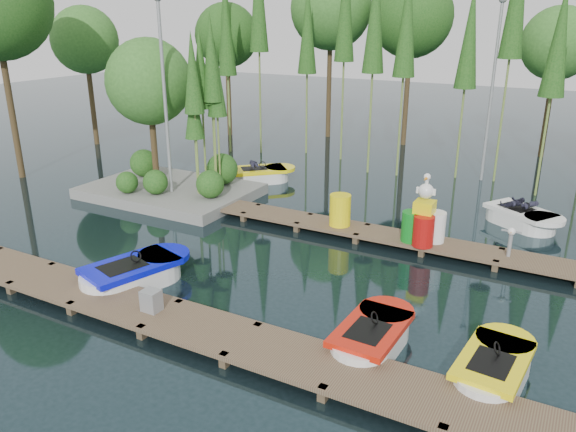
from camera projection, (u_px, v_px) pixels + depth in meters
The scene contains 16 objects.
ground_plane at pixel (265, 254), 16.30m from camera, with size 90.00×90.00×0.00m, color #1C2E34.
near_dock at pixel (161, 315), 12.51m from camera, with size 18.00×1.50×0.50m.
far_dock at pixel (332, 226), 17.83m from camera, with size 15.00×1.20×0.50m.
island at pixel (164, 111), 20.78m from camera, with size 6.20×4.20×6.75m.
tree_screen at pixel (350, 25), 23.88m from camera, with size 34.42×18.53×10.31m.
lamp_island at pixel (164, 85), 19.40m from camera, with size 0.30×0.30×7.25m.
lamp_rear at pixel (494, 76), 22.12m from camera, with size 0.30×0.30×7.25m.
boat_blue at pixel (134, 275), 14.33m from camera, with size 2.16×3.24×1.00m.
boat_red at pixel (372, 337), 11.62m from camera, with size 1.27×2.65×0.88m.
boat_yellow_near at pixel (493, 369), 10.60m from camera, with size 1.36×2.62×0.85m.
boat_yellow_far at pixel (260, 175), 23.24m from camera, with size 2.86×2.79×1.38m.
boat_white_far at pixel (522, 218), 18.36m from camera, with size 2.96×2.50×1.29m.
utility_cabinet at pixel (151, 301), 12.51m from camera, with size 0.40×0.34×0.49m, color gray.
yellow_barrel at pixel (340, 210), 17.52m from camera, with size 0.66×0.66×0.99m, color yellow.
drum_cluster at pixel (424, 223), 16.14m from camera, with size 1.19×1.10×2.06m.
seagull_post at pixel (511, 237), 15.21m from camera, with size 0.52×0.28×0.84m.
Camera 1 is at (7.79, -12.79, 6.56)m, focal length 35.00 mm.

